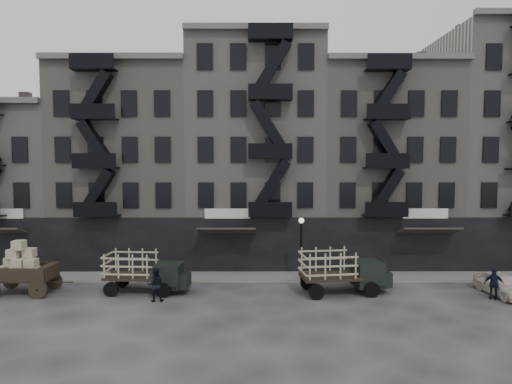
{
  "coord_description": "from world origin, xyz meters",
  "views": [
    {
      "loc": [
        -0.06,
        -27.08,
        8.06
      ],
      "look_at": [
        0.03,
        4.0,
        5.89
      ],
      "focal_mm": 32.0,
      "sensor_mm": 36.0,
      "label": 1
    }
  ],
  "objects_px": {
    "stake_truck_east": "(342,268)",
    "policeman": "(494,284)",
    "stake_truck_west": "(145,269)",
    "wagon": "(21,263)",
    "pedestrian_mid": "(155,285)",
    "car_east": "(502,284)"
  },
  "relations": [
    {
      "from": "car_east",
      "to": "pedestrian_mid",
      "type": "height_order",
      "value": "pedestrian_mid"
    },
    {
      "from": "stake_truck_west",
      "to": "policeman",
      "type": "bearing_deg",
      "value": -0.6
    },
    {
      "from": "car_east",
      "to": "policeman",
      "type": "bearing_deg",
      "value": -144.22
    },
    {
      "from": "wagon",
      "to": "car_east",
      "type": "relative_size",
      "value": 0.99
    },
    {
      "from": "policeman",
      "to": "car_east",
      "type": "bearing_deg",
      "value": -121.38
    },
    {
      "from": "policeman",
      "to": "stake_truck_east",
      "type": "bearing_deg",
      "value": 8.26
    },
    {
      "from": "wagon",
      "to": "stake_truck_east",
      "type": "height_order",
      "value": "wagon"
    },
    {
      "from": "policeman",
      "to": "wagon",
      "type": "bearing_deg",
      "value": 14.01
    },
    {
      "from": "stake_truck_west",
      "to": "pedestrian_mid",
      "type": "xyz_separation_m",
      "value": [
        1.01,
        -1.73,
        -0.49
      ]
    },
    {
      "from": "stake_truck_east",
      "to": "policeman",
      "type": "bearing_deg",
      "value": -16.02
    },
    {
      "from": "stake_truck_west",
      "to": "policeman",
      "type": "distance_m",
      "value": 20.6
    },
    {
      "from": "stake_truck_west",
      "to": "car_east",
      "type": "height_order",
      "value": "stake_truck_west"
    },
    {
      "from": "pedestrian_mid",
      "to": "policeman",
      "type": "bearing_deg",
      "value": 171.72
    },
    {
      "from": "wagon",
      "to": "policeman",
      "type": "xyz_separation_m",
      "value": [
        27.92,
        -1.21,
        -0.94
      ]
    },
    {
      "from": "stake_truck_east",
      "to": "car_east",
      "type": "relative_size",
      "value": 1.4
    },
    {
      "from": "stake_truck_west",
      "to": "policeman",
      "type": "xyz_separation_m",
      "value": [
        20.54,
        -1.46,
        -0.53
      ]
    },
    {
      "from": "policeman",
      "to": "pedestrian_mid",
      "type": "bearing_deg",
      "value": 17.27
    },
    {
      "from": "stake_truck_east",
      "to": "pedestrian_mid",
      "type": "distance_m",
      "value": 11.09
    },
    {
      "from": "wagon",
      "to": "stake_truck_west",
      "type": "height_order",
      "value": "wagon"
    },
    {
      "from": "wagon",
      "to": "stake_truck_west",
      "type": "relative_size",
      "value": 0.76
    },
    {
      "from": "wagon",
      "to": "car_east",
      "type": "height_order",
      "value": "wagon"
    },
    {
      "from": "pedestrian_mid",
      "to": "car_east",
      "type": "bearing_deg",
      "value": 173.91
    }
  ]
}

